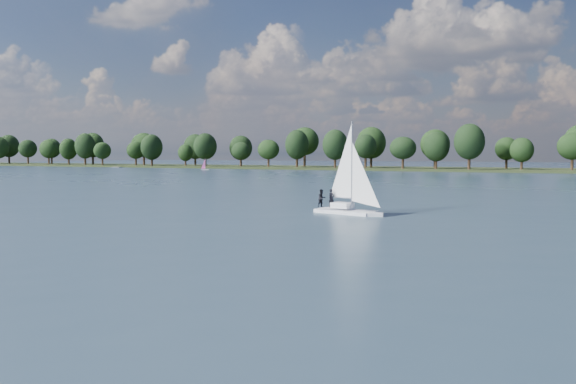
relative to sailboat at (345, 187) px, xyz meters
The scene contains 6 objects.
ground 53.43m from the sailboat, 97.65° to the left, with size 700.00×700.00×0.00m, color #233342.
far_shore 165.07m from the sailboat, 92.47° to the left, with size 660.00×40.00×1.50m, color black.
sailboat is the anchor object (origin of this frame).
dinghy_pink 168.07m from the sailboat, 130.45° to the left, with size 2.81×2.20×4.22m.
pontoon 218.86m from the sailboat, 138.98° to the left, with size 4.00×2.00×0.50m, color #535658.
treeline 161.24m from the sailboat, 92.82° to the left, with size 562.46×74.58×18.13m.
Camera 1 is at (31.36, -8.85, 5.74)m, focal length 40.00 mm.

